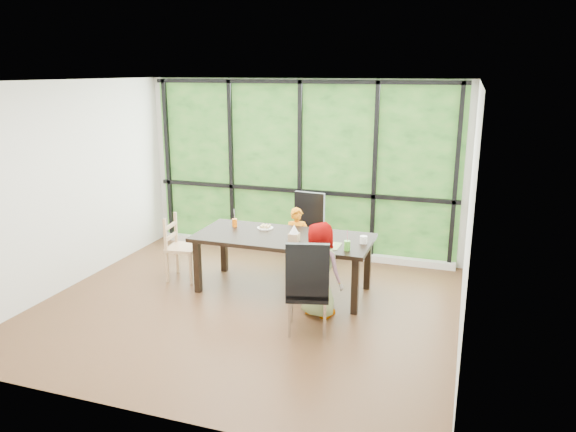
% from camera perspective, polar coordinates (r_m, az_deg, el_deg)
% --- Properties ---
extents(ground, '(5.00, 5.00, 0.00)m').
position_cam_1_polar(ground, '(6.76, -4.44, -9.53)').
color(ground, black).
rests_on(ground, ground).
extents(back_wall, '(5.00, 0.00, 5.00)m').
position_cam_1_polar(back_wall, '(8.39, 1.37, 5.06)').
color(back_wall, silver).
rests_on(back_wall, ground).
extents(foliage_backdrop, '(4.80, 0.02, 2.65)m').
position_cam_1_polar(foliage_backdrop, '(8.37, 1.33, 5.04)').
color(foliage_backdrop, '#1A4518').
rests_on(foliage_backdrop, back_wall).
extents(window_mullions, '(4.80, 0.06, 2.65)m').
position_cam_1_polar(window_mullions, '(8.33, 1.25, 4.99)').
color(window_mullions, black).
rests_on(window_mullions, back_wall).
extents(window_sill, '(4.80, 0.12, 0.10)m').
position_cam_1_polar(window_sill, '(8.62, 1.12, -3.59)').
color(window_sill, silver).
rests_on(window_sill, ground).
extents(dining_table, '(2.32, 1.10, 0.75)m').
position_cam_1_polar(dining_table, '(7.09, -0.51, -5.00)').
color(dining_table, black).
rests_on(dining_table, ground).
extents(chair_window_leather, '(0.50, 0.50, 1.08)m').
position_cam_1_polar(chair_window_leather, '(7.92, 1.75, -1.59)').
color(chair_window_leather, black).
rests_on(chair_window_leather, ground).
extents(chair_interior_leather, '(0.56, 0.56, 1.08)m').
position_cam_1_polar(chair_interior_leather, '(5.97, 2.10, -7.29)').
color(chair_interior_leather, black).
rests_on(chair_interior_leather, ground).
extents(chair_end_beech, '(0.45, 0.47, 0.90)m').
position_cam_1_polar(chair_end_beech, '(7.61, -10.99, -3.29)').
color(chair_end_beech, tan).
rests_on(chair_end_beech, ground).
extents(child_toddler, '(0.41, 0.33, 0.97)m').
position_cam_1_polar(child_toddler, '(7.60, 0.98, -2.72)').
color(child_toddler, orange).
rests_on(child_toddler, ground).
extents(child_older, '(0.64, 0.52, 1.14)m').
position_cam_1_polar(child_older, '(6.33, 3.59, -5.67)').
color(child_older, slate).
rests_on(child_older, ground).
extents(placemat, '(0.41, 0.30, 0.01)m').
position_cam_1_polar(placemat, '(6.62, 3.76, -3.05)').
color(placemat, tan).
rests_on(placemat, dining_table).
extents(plate_far, '(0.22, 0.22, 0.01)m').
position_cam_1_polar(plate_far, '(7.30, -2.42, -1.26)').
color(plate_far, white).
rests_on(plate_far, dining_table).
extents(plate_near, '(0.21, 0.21, 0.01)m').
position_cam_1_polar(plate_near, '(6.62, 4.01, -3.03)').
color(plate_near, white).
rests_on(plate_near, dining_table).
extents(orange_cup, '(0.07, 0.07, 0.11)m').
position_cam_1_polar(orange_cup, '(7.41, -5.64, -0.71)').
color(orange_cup, orange).
rests_on(orange_cup, dining_table).
extents(green_cup, '(0.07, 0.07, 0.12)m').
position_cam_1_polar(green_cup, '(6.44, 6.24, -3.12)').
color(green_cup, '#59C036').
rests_on(green_cup, dining_table).
extents(white_mug, '(0.09, 0.09, 0.09)m').
position_cam_1_polar(white_mug, '(6.73, 7.96, -2.49)').
color(white_mug, white).
rests_on(white_mug, dining_table).
extents(tissue_box, '(0.12, 0.12, 0.11)m').
position_cam_1_polar(tissue_box, '(6.73, 0.64, -2.27)').
color(tissue_box, tan).
rests_on(tissue_box, dining_table).
extents(crepe_rolls_far, '(0.15, 0.12, 0.04)m').
position_cam_1_polar(crepe_rolls_far, '(7.30, -2.42, -1.07)').
color(crepe_rolls_far, tan).
rests_on(crepe_rolls_far, plate_far).
extents(crepe_rolls_near, '(0.15, 0.12, 0.04)m').
position_cam_1_polar(crepe_rolls_near, '(6.61, 4.01, -2.83)').
color(crepe_rolls_near, tan).
rests_on(crepe_rolls_near, plate_near).
extents(straw_white, '(0.01, 0.04, 0.20)m').
position_cam_1_polar(straw_white, '(7.38, -5.66, -0.01)').
color(straw_white, white).
rests_on(straw_white, orange_cup).
extents(straw_pink, '(0.01, 0.04, 0.20)m').
position_cam_1_polar(straw_pink, '(6.41, 6.27, -2.28)').
color(straw_pink, pink).
rests_on(straw_pink, green_cup).
extents(tissue, '(0.12, 0.12, 0.11)m').
position_cam_1_polar(tissue, '(6.70, 0.64, -1.39)').
color(tissue, white).
rests_on(tissue, tissue_box).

